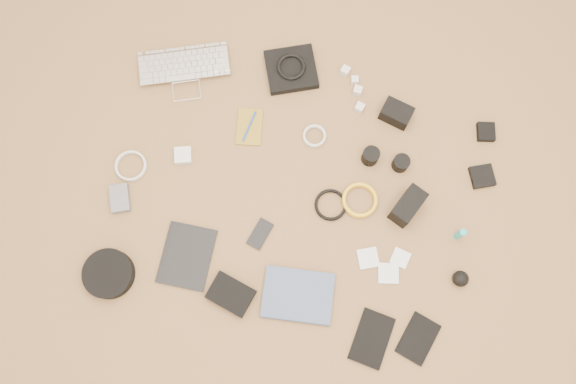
% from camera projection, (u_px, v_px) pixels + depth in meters
% --- Properties ---
extents(room_shell, '(4.04, 4.04, 2.58)m').
position_uv_depth(room_shell, '(299.00, 10.00, 0.91)').
color(room_shell, olive).
rests_on(room_shell, ground).
extents(laptop, '(0.43, 0.37, 0.03)m').
position_uv_depth(laptop, '(186.00, 77.00, 2.22)').
color(laptop, silver).
rests_on(laptop, ground).
extents(headphone_pouch, '(0.25, 0.25, 0.03)m').
position_uv_depth(headphone_pouch, '(291.00, 70.00, 2.23)').
color(headphone_pouch, black).
rests_on(headphone_pouch, ground).
extents(headphones, '(0.14, 0.14, 0.01)m').
position_uv_depth(headphones, '(291.00, 67.00, 2.20)').
color(headphones, black).
rests_on(headphones, headphone_pouch).
extents(charger_a, '(0.04, 0.04, 0.03)m').
position_uv_depth(charger_a, '(345.00, 71.00, 2.23)').
color(charger_a, silver).
rests_on(charger_a, ground).
extents(charger_b, '(0.03, 0.03, 0.03)m').
position_uv_depth(charger_b, '(358.00, 90.00, 2.21)').
color(charger_b, silver).
rests_on(charger_b, ground).
extents(charger_c, '(0.03, 0.03, 0.03)m').
position_uv_depth(charger_c, '(355.00, 80.00, 2.22)').
color(charger_c, silver).
rests_on(charger_c, ground).
extents(charger_d, '(0.04, 0.04, 0.03)m').
position_uv_depth(charger_d, '(360.00, 107.00, 2.19)').
color(charger_d, silver).
rests_on(charger_d, ground).
extents(dslr_camera, '(0.13, 0.10, 0.07)m').
position_uv_depth(dslr_camera, '(396.00, 113.00, 2.17)').
color(dslr_camera, black).
rests_on(dslr_camera, ground).
extents(lens_pouch, '(0.08, 0.09, 0.03)m').
position_uv_depth(lens_pouch, '(486.00, 132.00, 2.17)').
color(lens_pouch, black).
rests_on(lens_pouch, ground).
extents(notebook_olive, '(0.12, 0.16, 0.01)m').
position_uv_depth(notebook_olive, '(250.00, 127.00, 2.18)').
color(notebook_olive, olive).
rests_on(notebook_olive, ground).
extents(pen_blue, '(0.02, 0.13, 0.01)m').
position_uv_depth(pen_blue, '(249.00, 126.00, 2.17)').
color(pen_blue, '#1543AC').
rests_on(pen_blue, notebook_olive).
extents(cable_white_a, '(0.12, 0.12, 0.01)m').
position_uv_depth(cable_white_a, '(314.00, 136.00, 2.17)').
color(cable_white_a, silver).
rests_on(cable_white_a, ground).
extents(lens_a, '(0.08, 0.08, 0.07)m').
position_uv_depth(lens_a, '(371.00, 156.00, 2.12)').
color(lens_a, black).
rests_on(lens_a, ground).
extents(lens_b, '(0.06, 0.06, 0.06)m').
position_uv_depth(lens_b, '(401.00, 163.00, 2.12)').
color(lens_b, black).
rests_on(lens_b, ground).
extents(card_reader, '(0.11, 0.11, 0.02)m').
position_uv_depth(card_reader, '(482.00, 176.00, 2.13)').
color(card_reader, black).
rests_on(card_reader, ground).
extents(power_brick, '(0.08, 0.08, 0.03)m').
position_uv_depth(power_brick, '(183.00, 155.00, 2.14)').
color(power_brick, silver).
rests_on(power_brick, ground).
extents(cable_white_b, '(0.14, 0.14, 0.01)m').
position_uv_depth(cable_white_b, '(131.00, 166.00, 2.14)').
color(cable_white_b, silver).
rests_on(cable_white_b, ground).
extents(cable_black, '(0.16, 0.16, 0.01)m').
position_uv_depth(cable_black, '(331.00, 205.00, 2.11)').
color(cable_black, black).
rests_on(cable_black, ground).
extents(cable_yellow, '(0.16, 0.16, 0.02)m').
position_uv_depth(cable_yellow, '(359.00, 201.00, 2.11)').
color(cable_yellow, gold).
rests_on(cable_yellow, ground).
extents(flash, '(0.12, 0.15, 0.10)m').
position_uv_depth(flash, '(408.00, 206.00, 2.06)').
color(flash, black).
rests_on(flash, ground).
extents(lens_cleaner, '(0.03, 0.03, 0.08)m').
position_uv_depth(lens_cleaner, '(460.00, 234.00, 2.04)').
color(lens_cleaner, '#1BA8B5').
rests_on(lens_cleaner, ground).
extents(battery_charger, '(0.10, 0.12, 0.03)m').
position_uv_depth(battery_charger, '(120.00, 198.00, 2.10)').
color(battery_charger, slate).
rests_on(battery_charger, ground).
extents(tablet, '(0.19, 0.24, 0.01)m').
position_uv_depth(tablet, '(187.00, 256.00, 2.06)').
color(tablet, black).
rests_on(tablet, ground).
extents(phone, '(0.08, 0.12, 0.01)m').
position_uv_depth(phone, '(260.00, 234.00, 2.08)').
color(phone, black).
rests_on(phone, ground).
extents(filter_case_left, '(0.10, 0.10, 0.01)m').
position_uv_depth(filter_case_left, '(368.00, 258.00, 2.06)').
color(filter_case_left, silver).
rests_on(filter_case_left, ground).
extents(filter_case_mid, '(0.09, 0.09, 0.01)m').
position_uv_depth(filter_case_mid, '(388.00, 273.00, 2.04)').
color(filter_case_mid, silver).
rests_on(filter_case_mid, ground).
extents(filter_case_right, '(0.07, 0.07, 0.01)m').
position_uv_depth(filter_case_right, '(400.00, 258.00, 2.06)').
color(filter_case_right, silver).
rests_on(filter_case_right, ground).
extents(air_blower, '(0.08, 0.08, 0.06)m').
position_uv_depth(air_blower, '(460.00, 279.00, 2.02)').
color(air_blower, black).
rests_on(air_blower, ground).
extents(headphone_case, '(0.22, 0.22, 0.05)m').
position_uv_depth(headphone_case, '(109.00, 274.00, 2.02)').
color(headphone_case, black).
rests_on(headphone_case, ground).
extents(drive_case, '(0.18, 0.14, 0.04)m').
position_uv_depth(drive_case, '(231.00, 294.00, 2.01)').
color(drive_case, black).
rests_on(drive_case, ground).
extents(paperback, '(0.27, 0.22, 0.02)m').
position_uv_depth(paperback, '(295.00, 322.00, 2.00)').
color(paperback, '#445273').
rests_on(paperback, ground).
extents(notebook_black_a, '(0.14, 0.20, 0.01)m').
position_uv_depth(notebook_black_a, '(372.00, 339.00, 1.99)').
color(notebook_black_a, black).
rests_on(notebook_black_a, ground).
extents(notebook_black_b, '(0.15, 0.18, 0.01)m').
position_uv_depth(notebook_black_b, '(418.00, 339.00, 1.99)').
color(notebook_black_b, black).
rests_on(notebook_black_b, ground).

